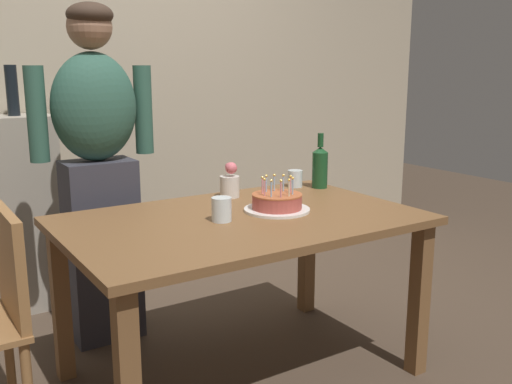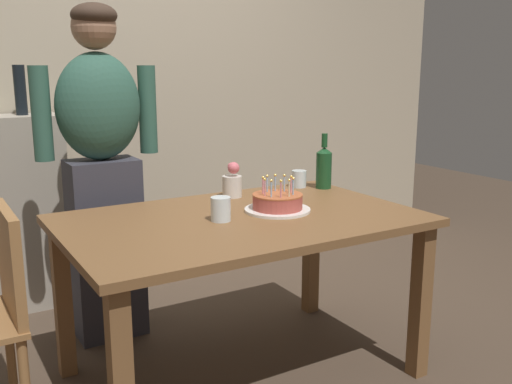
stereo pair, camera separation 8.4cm
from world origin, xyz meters
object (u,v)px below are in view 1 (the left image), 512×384
object	(u,v)px
birthday_cake	(277,203)
wine_bottle	(320,166)
flower_vase	(230,183)
water_glass_far	(295,179)
person_man_bearded	(98,170)
water_glass_near	(222,209)

from	to	relation	value
birthday_cake	wine_bottle	size ratio (longest dim) A/B	1.01
flower_vase	wine_bottle	bearing A→B (deg)	-6.90
water_glass_far	person_man_bearded	size ratio (longest dim) A/B	0.05
wine_bottle	flower_vase	distance (m)	0.52
person_man_bearded	water_glass_far	bearing A→B (deg)	160.68
water_glass_near	flower_vase	size ratio (longest dim) A/B	0.58
birthday_cake	person_man_bearded	xyz separation A→B (m)	(-0.57, 0.72, 0.10)
wine_bottle	flower_vase	xyz separation A→B (m)	(-0.51, 0.06, -0.04)
water_glass_near	wine_bottle	size ratio (longest dim) A/B	0.35
water_glass_far	flower_vase	size ratio (longest dim) A/B	0.51
birthday_cake	water_glass_far	distance (m)	0.54
wine_bottle	person_man_bearded	xyz separation A→B (m)	(-1.05, 0.42, 0.02)
flower_vase	person_man_bearded	xyz separation A→B (m)	(-0.54, 0.36, 0.06)
water_glass_near	person_man_bearded	xyz separation A→B (m)	(-0.28, 0.73, 0.08)
water_glass_near	water_glass_far	distance (m)	0.78
wine_bottle	water_glass_far	bearing A→B (deg)	137.95
water_glass_far	wine_bottle	size ratio (longest dim) A/B	0.31
birthday_cake	water_glass_near	distance (m)	0.29
water_glass_far	wine_bottle	world-z (taller)	wine_bottle
water_glass_near	flower_vase	world-z (taller)	flower_vase
water_glass_far	flower_vase	distance (m)	0.42
wine_bottle	flower_vase	world-z (taller)	wine_bottle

